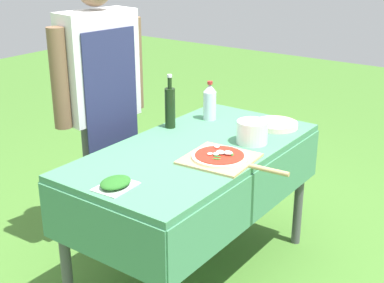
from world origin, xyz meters
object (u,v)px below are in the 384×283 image
object	(u,v)px
mixing_tub	(252,132)
plate_stack	(276,125)
pizza_on_peel	(222,158)
water_bottle	(210,102)
prep_table	(195,166)
oil_bottle	(170,107)
herb_container	(116,183)
person_cook	(101,93)

from	to	relation	value
mixing_tub	plate_stack	bearing A→B (deg)	2.98
pizza_on_peel	plate_stack	bearing A→B (deg)	-2.85
pizza_on_peel	water_bottle	size ratio (longest dim) A/B	2.29
prep_table	mixing_tub	world-z (taller)	mixing_tub
pizza_on_peel	mixing_tub	xyz separation A→B (m)	(0.30, 0.00, 0.05)
oil_bottle	plate_stack	size ratio (longest dim) A/B	1.22
pizza_on_peel	herb_container	size ratio (longest dim) A/B	2.84
person_cook	mixing_tub	distance (m)	0.91
prep_table	person_cook	bearing A→B (deg)	91.46
person_cook	pizza_on_peel	world-z (taller)	person_cook
pizza_on_peel	mixing_tub	world-z (taller)	mixing_tub
prep_table	herb_container	bearing A→B (deg)	-179.61
pizza_on_peel	mixing_tub	distance (m)	0.30
oil_bottle	plate_stack	bearing A→B (deg)	-53.58
prep_table	herb_container	size ratio (longest dim) A/B	7.65
mixing_tub	prep_table	bearing A→B (deg)	137.87
herb_container	pizza_on_peel	bearing A→B (deg)	-21.26
person_cook	water_bottle	world-z (taller)	person_cook
mixing_tub	pizza_on_peel	bearing A→B (deg)	-179.58
oil_bottle	mixing_tub	xyz separation A→B (m)	(0.06, -0.51, -0.06)
pizza_on_peel	person_cook	bearing A→B (deg)	81.90
oil_bottle	herb_container	xyz separation A→B (m)	(-0.77, -0.31, -0.11)
herb_container	plate_stack	bearing A→B (deg)	-9.40
prep_table	herb_container	xyz separation A→B (m)	(-0.60, -0.00, 0.13)
water_bottle	oil_bottle	bearing A→B (deg)	158.31
prep_table	pizza_on_peel	distance (m)	0.25
mixing_tub	herb_container	bearing A→B (deg)	166.20
herb_container	mixing_tub	distance (m)	0.86
water_bottle	plate_stack	size ratio (longest dim) A/B	0.92
person_cook	herb_container	bearing A→B (deg)	56.73
pizza_on_peel	mixing_tub	size ratio (longest dim) A/B	3.23
person_cook	plate_stack	world-z (taller)	person_cook
mixing_tub	person_cook	bearing A→B (deg)	105.87
oil_bottle	plate_stack	xyz separation A→B (m)	(0.36, -0.49, -0.11)
water_bottle	herb_container	distance (m)	1.05
prep_table	oil_bottle	world-z (taller)	oil_bottle
prep_table	pizza_on_peel	size ratio (longest dim) A/B	2.69
prep_table	person_cook	xyz separation A→B (m)	(-0.02, 0.66, 0.29)
pizza_on_peel	oil_bottle	world-z (taller)	oil_bottle
oil_bottle	water_bottle	world-z (taller)	oil_bottle
herb_container	plate_stack	world-z (taller)	herb_container
prep_table	mixing_tub	size ratio (longest dim) A/B	8.69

